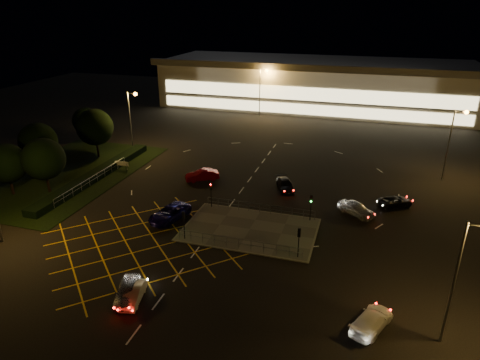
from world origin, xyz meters
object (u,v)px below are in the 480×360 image
(car_left_blue, at_px, (170,213))
(car_east_grey, at_px, (395,201))
(car_near_silver, at_px, (127,291))
(signal_nw, at_px, (211,190))
(signal_se, at_px, (299,237))
(car_right_silver, at_px, (356,209))
(signal_sw, at_px, (184,220))
(signal_ne, at_px, (311,202))
(car_approach_white, at_px, (372,320))
(car_far_dkgrey, at_px, (285,185))
(car_queue_white, at_px, (133,294))
(car_circ_red, at_px, (202,175))

(car_left_blue, distance_m, car_east_grey, 27.31)
(car_near_silver, xyz_separation_m, car_east_grey, (22.02, 25.34, -0.14))
(signal_nw, xyz_separation_m, car_left_blue, (-3.50, -4.27, -1.59))
(signal_se, height_order, car_right_silver, signal_se)
(signal_sw, xyz_separation_m, car_left_blue, (-3.50, 3.71, -1.59))
(signal_ne, height_order, car_left_blue, signal_ne)
(car_right_silver, xyz_separation_m, car_approach_white, (2.12, -19.21, -0.09))
(car_east_grey, bearing_deg, car_near_silver, 105.55)
(signal_se, bearing_deg, car_left_blue, -13.47)
(car_near_silver, xyz_separation_m, car_right_silver, (17.58, 21.55, 0.04))
(car_far_dkgrey, height_order, car_approach_white, car_approach_white)
(car_far_dkgrey, distance_m, car_east_grey, 13.93)
(signal_ne, bearing_deg, car_far_dkgrey, 119.23)
(signal_nw, bearing_deg, car_right_silver, 10.78)
(car_east_grey, distance_m, car_approach_white, 23.12)
(signal_sw, distance_m, car_right_silver, 20.37)
(car_queue_white, relative_size, car_far_dkgrey, 0.82)
(signal_sw, relative_size, signal_nw, 1.00)
(car_queue_white, xyz_separation_m, car_circ_red, (-4.28, 26.21, 0.15))
(signal_sw, xyz_separation_m, car_approach_white, (19.04, -8.00, -1.68))
(car_far_dkgrey, distance_m, car_circ_red, 11.79)
(signal_nw, relative_size, car_approach_white, 0.66)
(signal_ne, xyz_separation_m, car_right_silver, (4.93, 3.22, -1.58))
(car_right_silver, bearing_deg, car_approach_white, -139.41)
(car_near_silver, relative_size, car_circ_red, 0.94)
(signal_sw, height_order, car_right_silver, signal_sw)
(signal_ne, distance_m, car_queue_white, 22.09)
(signal_ne, bearing_deg, signal_nw, 180.00)
(car_near_silver, xyz_separation_m, car_circ_red, (-3.65, 26.08, 0.03))
(car_near_silver, bearing_deg, signal_ne, 37.20)
(car_left_blue, bearing_deg, car_approach_white, -13.11)
(car_queue_white, distance_m, car_right_silver, 27.52)
(car_right_silver, bearing_deg, car_near_silver, 175.09)
(signal_sw, distance_m, car_east_grey, 26.17)
(car_circ_red, xyz_separation_m, car_approach_white, (23.35, -23.75, -0.08))
(car_queue_white, xyz_separation_m, car_far_dkgrey, (7.50, 26.52, 0.05))
(car_circ_red, bearing_deg, car_east_grey, 55.49)
(signal_sw, relative_size, car_circ_red, 0.67)
(car_approach_white, bearing_deg, signal_se, -24.51)
(signal_nw, height_order, car_approach_white, signal_nw)
(signal_nw, height_order, car_left_blue, signal_nw)
(signal_nw, xyz_separation_m, car_right_silver, (16.93, 3.22, -1.58))
(car_near_silver, distance_m, car_queue_white, 0.66)
(car_left_blue, distance_m, car_circ_red, 12.06)
(car_right_silver, bearing_deg, car_queue_white, 176.28)
(signal_se, xyz_separation_m, car_far_dkgrey, (-4.52, 16.06, -1.70))
(car_queue_white, relative_size, car_east_grey, 0.86)
(car_left_blue, bearing_deg, car_far_dkgrey, 62.69)
(car_left_blue, height_order, car_east_grey, car_left_blue)
(signal_ne, bearing_deg, car_circ_red, 154.54)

